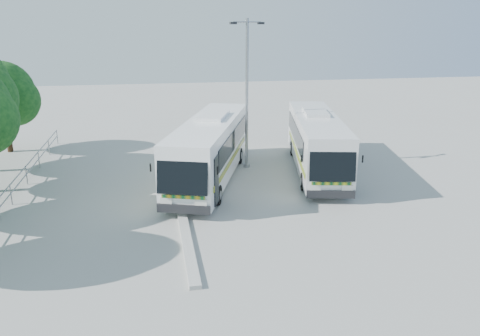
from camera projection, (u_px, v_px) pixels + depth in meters
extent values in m
plane|color=#9D9D98|center=(234.00, 213.00, 20.84)|extent=(100.00, 100.00, 0.00)
cube|color=#B2B2AD|center=(179.00, 200.00, 22.28)|extent=(0.40, 16.00, 0.15)
cylinder|color=gray|center=(15.00, 179.00, 22.52)|extent=(0.06, 22.00, 0.06)
cylinder|color=gray|center=(16.00, 187.00, 22.64)|extent=(0.06, 22.00, 0.06)
cylinder|color=gray|center=(55.00, 140.00, 32.04)|extent=(0.06, 0.06, 1.00)
cylinder|color=#382314|center=(8.00, 131.00, 30.64)|extent=(0.36, 0.36, 2.77)
sphere|color=#0F3713|center=(2.00, 93.00, 29.91)|extent=(4.03, 4.03, 4.03)
sphere|color=#0F3713|center=(13.00, 100.00, 29.70)|extent=(3.28, 3.28, 3.28)
cube|color=white|center=(210.00, 147.00, 25.01)|extent=(5.98, 11.55, 2.90)
cube|color=black|center=(182.00, 173.00, 19.49)|extent=(2.21, 1.13, 1.84)
cube|color=black|center=(191.00, 138.00, 25.61)|extent=(3.04, 8.63, 1.04)
cube|color=black|center=(234.00, 139.00, 25.28)|extent=(3.04, 8.63, 1.04)
cube|color=#0E6630|center=(187.00, 158.00, 25.07)|extent=(3.27, 9.34, 0.27)
cylinder|color=black|center=(173.00, 193.00, 22.03)|extent=(0.58, 0.99, 0.95)
cylinder|color=black|center=(217.00, 195.00, 21.74)|extent=(0.58, 0.99, 0.95)
cylinder|color=black|center=(204.00, 154.00, 28.60)|extent=(0.58, 0.99, 0.95)
cylinder|color=black|center=(239.00, 156.00, 28.30)|extent=(0.58, 0.99, 0.95)
cube|color=silver|center=(316.00, 141.00, 26.68)|extent=(4.58, 11.25, 2.80)
cube|color=black|center=(333.00, 162.00, 21.29)|extent=(2.15, 0.86, 1.78)
cube|color=black|center=(295.00, 133.00, 27.13)|extent=(1.91, 8.62, 1.01)
cube|color=black|center=(335.00, 133.00, 27.07)|extent=(1.91, 8.62, 1.01)
cube|color=#0A4C22|center=(296.00, 151.00, 26.59)|extent=(2.05, 9.33, 0.26)
cylinder|color=black|center=(304.00, 182.00, 23.65)|extent=(0.46, 0.95, 0.92)
cylinder|color=black|center=(345.00, 182.00, 23.60)|extent=(0.46, 0.95, 0.92)
cylinder|color=black|center=(293.00, 148.00, 30.05)|extent=(0.46, 0.95, 0.92)
cylinder|color=black|center=(325.00, 149.00, 30.00)|extent=(0.46, 0.95, 0.92)
cylinder|color=gray|center=(247.00, 96.00, 26.46)|extent=(0.21, 0.21, 8.41)
cylinder|color=gray|center=(247.00, 22.00, 25.29)|extent=(1.64, 0.53, 0.08)
cube|color=black|center=(233.00, 23.00, 24.95)|extent=(0.41, 0.28, 0.13)
cube|color=black|center=(261.00, 23.00, 25.66)|extent=(0.41, 0.28, 0.13)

